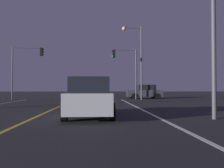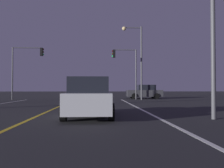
% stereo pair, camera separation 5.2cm
% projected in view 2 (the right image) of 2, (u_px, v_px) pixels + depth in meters
% --- Properties ---
extents(lane_edge_right, '(0.16, 31.90, 0.01)m').
position_uv_depth(lane_edge_right, '(158.00, 118.00, 9.45)').
color(lane_edge_right, silver).
rests_on(lane_edge_right, ground).
extents(lane_center_divider, '(0.16, 31.90, 0.01)m').
position_uv_depth(lane_center_divider, '(31.00, 119.00, 9.16)').
color(lane_center_divider, gold).
rests_on(lane_center_divider, ground).
extents(car_crossing_side, '(4.30, 2.02, 1.70)m').
position_uv_depth(car_crossing_side, '(145.00, 92.00, 27.76)').
color(car_crossing_side, black).
rests_on(car_crossing_side, ground).
extents(car_lead_same_lane, '(2.02, 4.30, 1.70)m').
position_uv_depth(car_lead_same_lane, '(89.00, 98.00, 9.79)').
color(car_lead_same_lane, black).
rests_on(car_lead_same_lane, ground).
extents(traffic_light_near_right, '(2.87, 0.36, 5.76)m').
position_uv_depth(traffic_light_near_right, '(125.00, 63.00, 25.98)').
color(traffic_light_near_right, '#4C4C51').
rests_on(traffic_light_near_right, ground).
extents(traffic_light_near_left, '(3.54, 0.36, 5.90)m').
position_uv_depth(traffic_light_near_left, '(27.00, 61.00, 25.37)').
color(traffic_light_near_left, '#4C4C51').
rests_on(traffic_light_near_left, ground).
extents(street_lamp_right_near, '(2.23, 0.44, 7.19)m').
position_uv_depth(street_lamp_right_near, '(200.00, 5.00, 9.11)').
color(street_lamp_right_near, '#4C4C51').
rests_on(street_lamp_right_near, ground).
extents(street_lamp_right_far, '(2.22, 0.44, 8.08)m').
position_uv_depth(street_lamp_right_far, '(137.00, 53.00, 24.69)').
color(street_lamp_right_far, '#4C4C51').
rests_on(street_lamp_right_far, ground).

